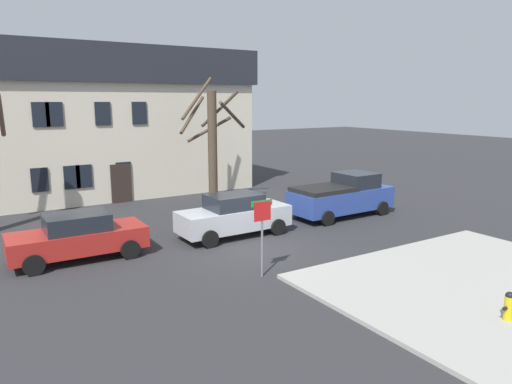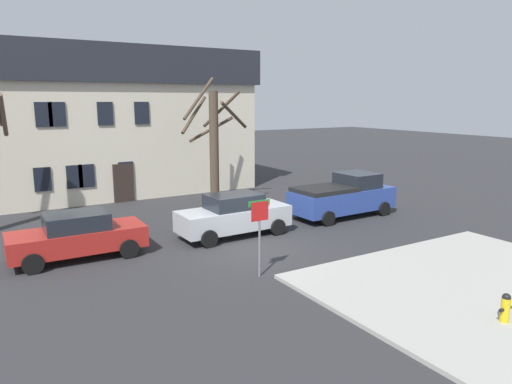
% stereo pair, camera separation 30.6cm
% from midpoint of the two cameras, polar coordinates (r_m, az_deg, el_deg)
% --- Properties ---
extents(ground_plane, '(120.00, 120.00, 0.00)m').
position_cam_midpoint_polar(ground_plane, '(17.82, -1.05, -6.92)').
color(ground_plane, '#2D2D30').
extents(sidewalk_slab, '(9.65, 8.71, 0.12)m').
position_cam_midpoint_polar(sidewalk_slab, '(15.60, 26.78, -10.59)').
color(sidewalk_slab, '#A8A59E').
rests_on(sidewalk_slab, ground_plane).
extents(building_main, '(15.05, 6.54, 8.41)m').
position_cam_midpoint_polar(building_main, '(29.59, -16.21, 8.29)').
color(building_main, beige).
rests_on(building_main, ground_plane).
extents(tree_bare_mid, '(3.40, 3.42, 6.69)m').
position_cam_midpoint_polar(tree_bare_mid, '(24.53, -5.70, 6.06)').
color(tree_bare_mid, '#4C3D2D').
rests_on(tree_bare_mid, ground_plane).
extents(car_red_sedan, '(4.58, 2.06, 1.64)m').
position_cam_midpoint_polar(car_red_sedan, '(17.70, -21.17, -5.02)').
color(car_red_sedan, '#AD231E').
rests_on(car_red_sedan, ground_plane).
extents(car_silver_sedan, '(4.67, 2.01, 1.75)m').
position_cam_midpoint_polar(car_silver_sedan, '(19.32, -3.11, -2.81)').
color(car_silver_sedan, '#B7BABF').
rests_on(car_silver_sedan, ground_plane).
extents(pickup_truck_blue, '(5.26, 2.36, 2.02)m').
position_cam_midpoint_polar(pickup_truck_blue, '(22.99, 9.96, -0.46)').
color(pickup_truck_blue, '#2D4799').
rests_on(pickup_truck_blue, ground_plane).
extents(fire_hydrant, '(0.42, 0.22, 0.74)m').
position_cam_midpoint_polar(fire_hydrant, '(13.47, 27.61, -12.03)').
color(fire_hydrant, gold).
rests_on(fire_hydrant, sidewalk_slab).
extents(street_sign_pole, '(0.76, 0.07, 2.47)m').
position_cam_midpoint_polar(street_sign_pole, '(14.66, 0.15, -3.80)').
color(street_sign_pole, slate).
rests_on(street_sign_pole, ground_plane).
extents(bicycle_leaning, '(1.65, 0.67, 1.03)m').
position_cam_midpoint_polar(bicycle_leaning, '(21.32, -20.38, -3.58)').
color(bicycle_leaning, black).
rests_on(bicycle_leaning, ground_plane).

